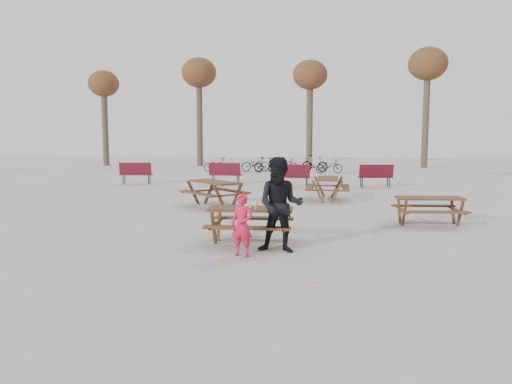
# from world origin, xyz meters

# --- Properties ---
(ground) EXTENTS (80.00, 80.00, 0.00)m
(ground) POSITION_xyz_m (0.00, 0.00, 0.00)
(ground) COLOR gray
(ground) RESTS_ON ground
(main_picnic_table) EXTENTS (1.80, 1.45, 0.78)m
(main_picnic_table) POSITION_xyz_m (0.00, 0.00, 0.59)
(main_picnic_table) COLOR #3A2615
(main_picnic_table) RESTS_ON ground
(food_tray) EXTENTS (0.18, 0.11, 0.03)m
(food_tray) POSITION_xyz_m (-0.08, -0.07, 0.79)
(food_tray) COLOR white
(food_tray) RESTS_ON main_picnic_table
(bread_roll) EXTENTS (0.14, 0.06, 0.05)m
(bread_roll) POSITION_xyz_m (-0.08, -0.07, 0.83)
(bread_roll) COLOR tan
(bread_roll) RESTS_ON food_tray
(soda_bottle) EXTENTS (0.07, 0.07, 0.17)m
(soda_bottle) POSITION_xyz_m (0.13, -0.11, 0.85)
(soda_bottle) COLOR silver
(soda_bottle) RESTS_ON main_picnic_table
(child) EXTENTS (0.51, 0.41, 1.22)m
(child) POSITION_xyz_m (-0.02, -1.18, 0.61)
(child) COLOR red
(child) RESTS_ON ground
(adult) EXTENTS (0.98, 0.79, 1.90)m
(adult) POSITION_xyz_m (0.69, -0.75, 0.95)
(adult) COLOR black
(adult) RESTS_ON ground
(picnic_table_east) EXTENTS (1.77, 1.46, 0.72)m
(picnic_table_east) POSITION_xyz_m (4.33, 2.72, 0.36)
(picnic_table_east) COLOR #3A2615
(picnic_table_east) RESTS_ON ground
(picnic_table_north) EXTENTS (2.45, 2.46, 0.83)m
(picnic_table_north) POSITION_xyz_m (-1.86, 5.29, 0.41)
(picnic_table_north) COLOR #3A2615
(picnic_table_north) RESTS_ON ground
(picnic_table_far) EXTENTS (1.60, 1.94, 0.81)m
(picnic_table_far) POSITION_xyz_m (1.84, 7.29, 0.40)
(picnic_table_far) COLOR #3A2615
(picnic_table_far) RESTS_ON ground
(park_bench_row) EXTENTS (12.58, 1.47, 1.03)m
(park_bench_row) POSITION_xyz_m (-1.30, 11.93, 0.52)
(park_bench_row) COLOR #5A1220
(park_bench_row) RESTS_ON ground
(bicycle_row) EXTENTS (8.74, 2.37, 1.03)m
(bicycle_row) POSITION_xyz_m (-1.15, 20.26, 0.46)
(bicycle_row) COLOR black
(bicycle_row) RESTS_ON ground
(tree_row) EXTENTS (32.17, 3.52, 8.26)m
(tree_row) POSITION_xyz_m (0.90, 25.15, 6.19)
(tree_row) COLOR #382B21
(tree_row) RESTS_ON ground
(fallen_leaves) EXTENTS (11.00, 11.00, 0.01)m
(fallen_leaves) POSITION_xyz_m (0.50, 2.50, 0.00)
(fallen_leaves) COLOR gold
(fallen_leaves) RESTS_ON ground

